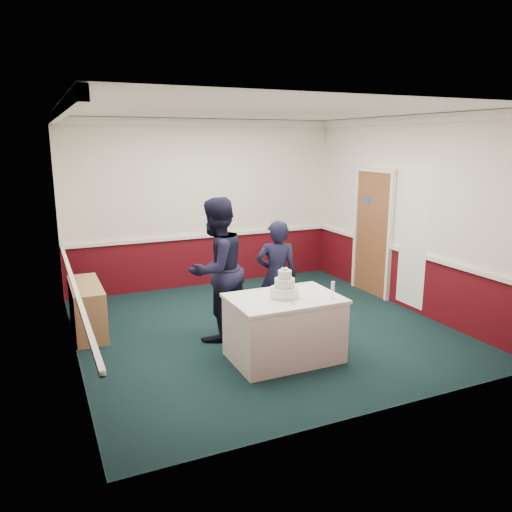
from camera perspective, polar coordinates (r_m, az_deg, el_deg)
name	(u,v)px	position (r m, az deg, el deg)	size (l,w,h in m)	color
ground	(262,328)	(7.20, 0.72, -8.28)	(5.00, 5.00, 0.00)	black
room_shell	(250,187)	(7.33, -0.70, 7.93)	(5.00, 5.00, 3.00)	white
sideboard	(87,308)	(7.33, -18.72, -5.70)	(0.41, 1.20, 0.70)	#A57A50
cake_table	(284,327)	(6.14, 3.22, -8.16)	(1.32, 0.92, 0.79)	white
wedding_cake	(285,288)	(5.98, 3.28, -3.69)	(0.35, 0.35, 0.36)	white
cake_knife	(290,302)	(5.83, 3.91, -5.25)	(0.01, 0.22, 0.01)	silver
champagne_flute	(333,287)	(5.98, 8.79, -3.54)	(0.05, 0.05, 0.21)	silver
person_man	(216,269)	(6.62, -4.55, -1.55)	(0.93, 0.72, 1.91)	black
person_woman	(277,276)	(6.92, 2.39, -2.33)	(0.57, 0.38, 1.57)	black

